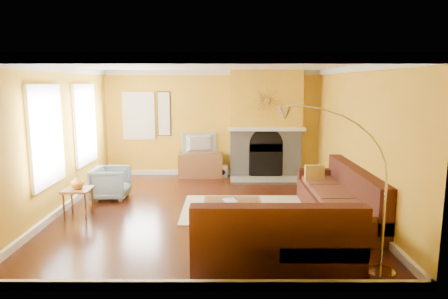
{
  "coord_description": "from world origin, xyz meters",
  "views": [
    {
      "loc": [
        0.31,
        -7.28,
        2.38
      ],
      "look_at": [
        0.3,
        0.4,
        1.1
      ],
      "focal_mm": 32.0,
      "sensor_mm": 36.0,
      "label": 1
    }
  ],
  "objects_px": {
    "coffee_table": "(233,215)",
    "side_table": "(78,203)",
    "armchair": "(111,183)",
    "arc_lamp": "(338,194)",
    "media_console": "(201,165)",
    "sectional_sofa": "(285,200)"
  },
  "relations": [
    {
      "from": "coffee_table",
      "to": "media_console",
      "type": "distance_m",
      "value": 3.66
    },
    {
      "from": "sectional_sofa",
      "to": "armchair",
      "type": "height_order",
      "value": "sectional_sofa"
    },
    {
      "from": "coffee_table",
      "to": "side_table",
      "type": "distance_m",
      "value": 2.8
    },
    {
      "from": "coffee_table",
      "to": "side_table",
      "type": "relative_size",
      "value": 1.9
    },
    {
      "from": "side_table",
      "to": "coffee_table",
      "type": "bearing_deg",
      "value": -9.6
    },
    {
      "from": "media_console",
      "to": "coffee_table",
      "type": "bearing_deg",
      "value": -78.14
    },
    {
      "from": "arc_lamp",
      "to": "coffee_table",
      "type": "bearing_deg",
      "value": 125.63
    },
    {
      "from": "sectional_sofa",
      "to": "media_console",
      "type": "relative_size",
      "value": 3.31
    },
    {
      "from": "side_table",
      "to": "media_console",
      "type": "bearing_deg",
      "value": 57.16
    },
    {
      "from": "media_console",
      "to": "arc_lamp",
      "type": "height_order",
      "value": "arc_lamp"
    },
    {
      "from": "media_console",
      "to": "side_table",
      "type": "xyz_separation_m",
      "value": [
        -2.01,
        -3.11,
        -0.05
      ]
    },
    {
      "from": "side_table",
      "to": "arc_lamp",
      "type": "bearing_deg",
      "value": -28.84
    },
    {
      "from": "sectional_sofa",
      "to": "media_console",
      "type": "xyz_separation_m",
      "value": [
        -1.62,
        3.58,
        -0.14
      ]
    },
    {
      "from": "side_table",
      "to": "armchair",
      "type": "bearing_deg",
      "value": 77.08
    },
    {
      "from": "coffee_table",
      "to": "arc_lamp",
      "type": "bearing_deg",
      "value": -54.37
    },
    {
      "from": "media_console",
      "to": "side_table",
      "type": "distance_m",
      "value": 3.7
    },
    {
      "from": "sectional_sofa",
      "to": "coffee_table",
      "type": "bearing_deg",
      "value": 179.59
    },
    {
      "from": "armchair",
      "to": "side_table",
      "type": "height_order",
      "value": "armchair"
    },
    {
      "from": "side_table",
      "to": "arc_lamp",
      "type": "xyz_separation_m",
      "value": [
        4.01,
        -2.21,
        0.79
      ]
    },
    {
      "from": "side_table",
      "to": "arc_lamp",
      "type": "height_order",
      "value": "arc_lamp"
    },
    {
      "from": "armchair",
      "to": "arc_lamp",
      "type": "distance_m",
      "value": 5.08
    },
    {
      "from": "sectional_sofa",
      "to": "coffee_table",
      "type": "relative_size",
      "value": 3.72
    }
  ]
}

